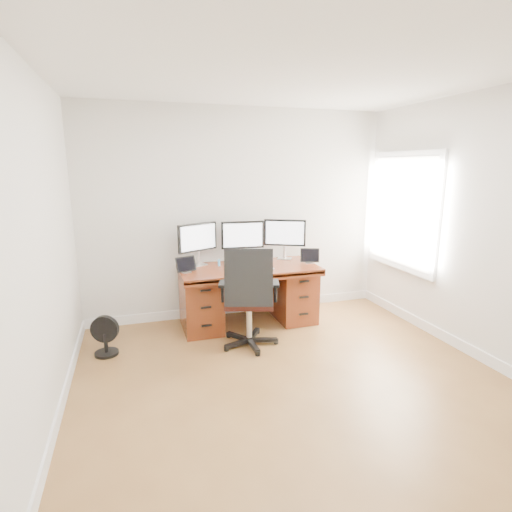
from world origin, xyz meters
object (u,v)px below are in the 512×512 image
object	(u,v)px
keyboard	(251,269)
office_chair	(249,314)
desk	(248,293)
floor_fan	(105,336)
monitor_center	(243,236)

from	to	relation	value
keyboard	office_chair	bearing A→B (deg)	-101.74
desk	floor_fan	xyz separation A→B (m)	(-1.69, -0.40, -0.19)
office_chair	floor_fan	distance (m)	1.54
desk	floor_fan	bearing A→B (deg)	-166.74
office_chair	keyboard	bearing A→B (deg)	87.73
desk	office_chair	distance (m)	0.69
monitor_center	keyboard	size ratio (longest dim) A/B	2.14
office_chair	floor_fan	bearing A→B (deg)	-172.60
office_chair	monitor_center	distance (m)	1.16
monitor_center	floor_fan	bearing A→B (deg)	-154.37
floor_fan	office_chair	bearing A→B (deg)	8.01
desk	monitor_center	world-z (taller)	monitor_center
floor_fan	keyboard	bearing A→B (deg)	24.87
office_chair	desk	bearing A→B (deg)	91.66
floor_fan	keyboard	xyz separation A→B (m)	(1.67, 0.21, 0.55)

